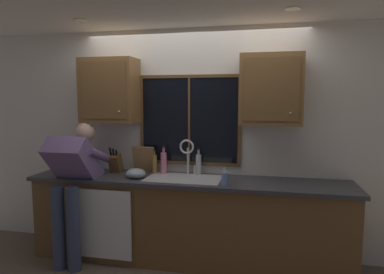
{
  "coord_description": "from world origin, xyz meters",
  "views": [
    {
      "loc": [
        0.81,
        -3.76,
        1.77
      ],
      "look_at": [
        0.05,
        -0.3,
        1.37
      ],
      "focal_mm": 31.76,
      "sensor_mm": 36.0,
      "label": 1
    }
  ],
  "objects": [
    {
      "name": "bottle_tall_clear",
      "position": [
        -0.32,
        -0.12,
        1.05
      ],
      "size": [
        0.07,
        0.07,
        0.31
      ],
      "color": "pink",
      "rests_on": "countertop"
    },
    {
      "name": "cutting_board",
      "position": [
        -0.57,
        -0.08,
        1.07
      ],
      "size": [
        0.26,
        0.08,
        0.3
      ],
      "primitive_type": "cube",
      "rotation": [
        0.21,
        0.0,
        0.0
      ],
      "color": "#997047",
      "rests_on": "countertop"
    },
    {
      "name": "bottle_amber_small",
      "position": [
        -0.42,
        -0.14,
        1.03
      ],
      "size": [
        0.05,
        0.05,
        0.27
      ],
      "color": "olive",
      "rests_on": "countertop"
    },
    {
      "name": "ceiling_downlight_right",
      "position": [
        1.01,
        -0.6,
        2.54
      ],
      "size": [
        0.14,
        0.14,
        0.01
      ],
      "primitive_type": "cylinder",
      "color": "#FFEAB2"
    },
    {
      "name": "window_frame_top",
      "position": [
        -0.04,
        -0.02,
        2.02
      ],
      "size": [
        1.17,
        0.02,
        0.04
      ],
      "primitive_type": "cube",
      "color": "brown"
    },
    {
      "name": "back_wall",
      "position": [
        0.0,
        0.06,
        1.27
      ],
      "size": [
        5.78,
        0.12,
        2.55
      ],
      "primitive_type": "cube",
      "color": "silver",
      "rests_on": "floor"
    },
    {
      "name": "dishwasher_front",
      "position": [
        -0.82,
        -0.61,
        0.46
      ],
      "size": [
        0.6,
        0.02,
        0.74
      ],
      "primitive_type": "cube",
      "color": "white"
    },
    {
      "name": "bottle_green_glass",
      "position": [
        0.08,
        -0.09,
        1.04
      ],
      "size": [
        0.06,
        0.06,
        0.29
      ],
      "color": "#B7B7BC",
      "rests_on": "countertop"
    },
    {
      "name": "window_frame_right",
      "position": [
        0.53,
        -0.02,
        1.52
      ],
      "size": [
        0.03,
        0.02,
        0.95
      ],
      "primitive_type": "cube",
      "color": "brown"
    },
    {
      "name": "faucet",
      "position": [
        -0.03,
        -0.12,
        1.17
      ],
      "size": [
        0.18,
        0.09,
        0.4
      ],
      "color": "silver",
      "rests_on": "countertop"
    },
    {
      "name": "ceiling_downlight_left",
      "position": [
        -1.01,
        -0.6,
        2.54
      ],
      "size": [
        0.14,
        0.14,
        0.01
      ],
      "primitive_type": "cylinder",
      "color": "#FFEAB2"
    },
    {
      "name": "upper_cabinet_right",
      "position": [
        0.85,
        -0.17,
        1.86
      ],
      "size": [
        0.62,
        0.36,
        0.72
      ],
      "color": "brown"
    },
    {
      "name": "window_glass",
      "position": [
        -0.04,
        -0.01,
        1.52
      ],
      "size": [
        1.1,
        0.02,
        0.95
      ],
      "primitive_type": "cube",
      "color": "black"
    },
    {
      "name": "person_standing",
      "position": [
        -1.17,
        -0.59,
        0.94
      ],
      "size": [
        0.53,
        0.71,
        1.5
      ],
      "color": "#384260",
      "rests_on": "floor"
    },
    {
      "name": "sink",
      "position": [
        -0.04,
        -0.3,
        0.82
      ],
      "size": [
        0.8,
        0.46,
        0.21
      ],
      "color": "#B7B7BC",
      "rests_on": "lower_cabinet_run"
    },
    {
      "name": "knife_block",
      "position": [
        -0.87,
        -0.19,
        1.03
      ],
      "size": [
        0.12,
        0.18,
        0.32
      ],
      "color": "brown",
      "rests_on": "countertop"
    },
    {
      "name": "window_frame_left",
      "position": [
        -0.61,
        -0.02,
        1.52
      ],
      "size": [
        0.03,
        0.02,
        0.95
      ],
      "primitive_type": "cube",
      "color": "brown"
    },
    {
      "name": "mixing_bowl",
      "position": [
        -0.55,
        -0.38,
        0.97
      ],
      "size": [
        0.21,
        0.21,
        0.11
      ],
      "primitive_type": "ellipsoid",
      "color": "#8C99A8",
      "rests_on": "countertop"
    },
    {
      "name": "soap_dispenser",
      "position": [
        0.43,
        -0.52,
        0.99
      ],
      "size": [
        0.06,
        0.07,
        0.18
      ],
      "color": "#668CCC",
      "rests_on": "countertop"
    },
    {
      "name": "countertop",
      "position": [
        0.0,
        -0.31,
        0.9
      ],
      "size": [
        3.44,
        0.62,
        0.04
      ],
      "primitive_type": "cube",
      "color": "#38383D",
      "rests_on": "lower_cabinet_run"
    },
    {
      "name": "window_frame_bottom",
      "position": [
        -0.04,
        -0.02,
        1.03
      ],
      "size": [
        1.17,
        0.02,
        0.04
      ],
      "primitive_type": "cube",
      "color": "brown"
    },
    {
      "name": "upper_cabinet_left",
      "position": [
        -0.93,
        -0.17,
        1.86
      ],
      "size": [
        0.62,
        0.36,
        0.72
      ],
      "color": "brown"
    },
    {
      "name": "window_mullion_center",
      "position": [
        -0.04,
        -0.02,
        1.52
      ],
      "size": [
        0.02,
        0.02,
        0.95
      ],
      "primitive_type": "cube",
      "color": "brown"
    },
    {
      "name": "lower_cabinet_run",
      "position": [
        0.0,
        -0.29,
        0.44
      ],
      "size": [
        3.38,
        0.58,
        0.88
      ],
      "primitive_type": "cube",
      "color": "brown",
      "rests_on": "floor"
    }
  ]
}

